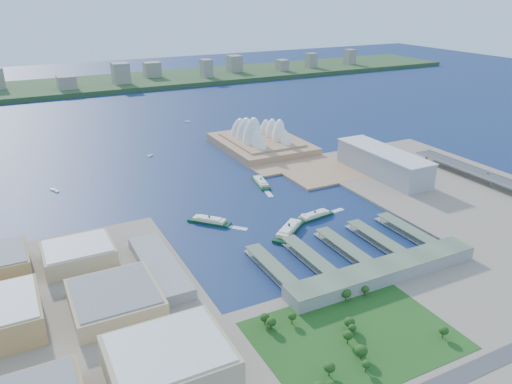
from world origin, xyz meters
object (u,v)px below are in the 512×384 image
ferry_b (261,181)px  ferry_c (289,228)px  ferry_a (209,219)px  ferry_d (315,214)px  opera_house (261,130)px  toaster_building (383,163)px  car_c (489,174)px

ferry_b → ferry_c: size_ratio=0.85×
ferry_a → ferry_c: (68.75, -62.75, 0.86)m
ferry_a → ferry_d: ferry_a is taller
opera_house → ferry_d: opera_house is taller
toaster_building → ferry_a: toaster_building is taller
ferry_a → ferry_d: (115.40, -43.39, -0.10)m
ferry_a → ferry_b: bearing=-6.0°
opera_house → ferry_a: opera_house is taller
ferry_b → ferry_d: 125.16m
ferry_b → car_c: size_ratio=12.42×
car_c → ferry_a: bearing=171.3°
ferry_d → car_c: car_c is taller
toaster_building → ferry_b: size_ratio=3.08×
toaster_building → ferry_a: size_ratio=3.08×
opera_house → toaster_building: opera_house is taller
toaster_building → ferry_c: size_ratio=2.61×
opera_house → ferry_b: bearing=-117.8°
toaster_building → ferry_d: bearing=-155.6°
opera_house → ferry_a: (-187.49, -230.03, -27.24)m
ferry_b → car_c: bearing=-16.3°
ferry_b → ferry_d: ferry_b is taller
opera_house → ferry_b: 169.95m
ferry_a → car_c: 391.17m
toaster_building → car_c: bearing=-39.3°
ferry_d → car_c: (271.09, -15.94, 10.78)m
ferry_a → ferry_c: ferry_c is taller
toaster_building → ferry_c: (-208.74, -92.78, -14.88)m
toaster_building → ferry_a: 279.56m
toaster_building → ferry_c: bearing=-156.0°
ferry_a → opera_house: bearing=8.1°
toaster_building → car_c: toaster_building is taller
opera_house → ferry_d: size_ratio=3.65×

